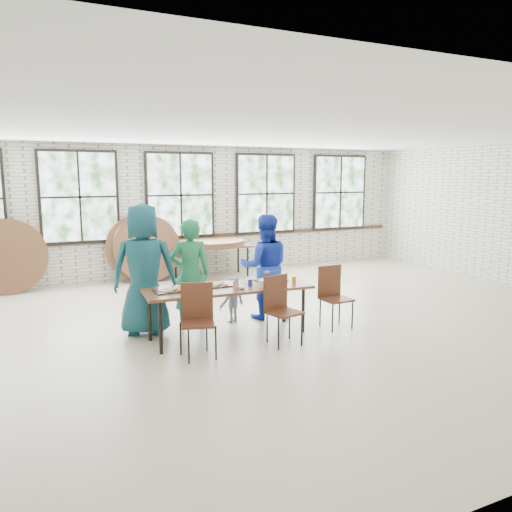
{
  "coord_description": "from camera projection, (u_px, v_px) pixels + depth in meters",
  "views": [
    {
      "loc": [
        -3.39,
        -6.7,
        2.32
      ],
      "look_at": [
        0.0,
        0.4,
        1.05
      ],
      "focal_mm": 35.0,
      "sensor_mm": 36.0,
      "label": 1
    }
  ],
  "objects": [
    {
      "name": "round_tops_stacked",
      "position": [
        212.0,
        243.0,
        11.41
      ],
      "size": [
        1.5,
        1.5,
        0.13
      ],
      "color": "brown",
      "rests_on": "storage_table"
    },
    {
      "name": "chair_spare",
      "position": [
        333.0,
        291.0,
        7.69
      ],
      "size": [
        0.44,
        0.42,
        0.95
      ],
      "rotation": [
        0.0,
        0.0,
        0.04
      ],
      "color": "#532B1B",
      "rests_on": "ground"
    },
    {
      "name": "room",
      "position": [
        180.0,
        197.0,
        11.44
      ],
      "size": [
        12.0,
        12.0,
        12.0
      ],
      "color": "beige",
      "rests_on": "ground"
    },
    {
      "name": "storage_table",
      "position": [
        212.0,
        248.0,
        11.43
      ],
      "size": [
        1.87,
        0.93,
        0.74
      ],
      "rotation": [
        0.0,
        0.0,
        -0.1
      ],
      "color": "brown",
      "rests_on": "ground"
    },
    {
      "name": "tabletop_clutter",
      "position": [
        234.0,
        285.0,
        7.17
      ],
      "size": [
        2.06,
        0.62,
        0.11
      ],
      "color": "black",
      "rests_on": "dining_table"
    },
    {
      "name": "adult_green",
      "position": [
        190.0,
        274.0,
        7.58
      ],
      "size": [
        0.7,
        0.54,
        1.68
      ],
      "primitive_type": "imported",
      "rotation": [
        0.0,
        0.0,
        2.89
      ],
      "color": "#20794D",
      "rests_on": "ground"
    },
    {
      "name": "chair_near_right",
      "position": [
        280.0,
        304.0,
        6.93
      ],
      "size": [
        0.5,
        0.49,
        0.95
      ],
      "rotation": [
        0.0,
        0.0,
        0.23
      ],
      "color": "#532B1B",
      "rests_on": "ground"
    },
    {
      "name": "chair_near_left",
      "position": [
        197.0,
        313.0,
        6.45
      ],
      "size": [
        0.52,
        0.51,
        0.95
      ],
      "rotation": [
        0.0,
        0.0,
        -0.31
      ],
      "color": "#532B1B",
      "rests_on": "ground"
    },
    {
      "name": "adult_teal",
      "position": [
        144.0,
        270.0,
        7.27
      ],
      "size": [
        1.1,
        0.9,
        1.93
      ],
      "primitive_type": "imported",
      "rotation": [
        0.0,
        0.0,
        2.79
      ],
      "color": "navy",
      "rests_on": "ground"
    },
    {
      "name": "adult_blue",
      "position": [
        265.0,
        267.0,
        8.12
      ],
      "size": [
        1.0,
        0.9,
        1.71
      ],
      "primitive_type": "imported",
      "rotation": [
        0.0,
        0.0,
        2.79
      ],
      "color": "#1B38BE",
      "rests_on": "ground"
    },
    {
      "name": "dining_table",
      "position": [
        228.0,
        290.0,
        7.18
      ],
      "size": [
        2.45,
        0.97,
        0.74
      ],
      "rotation": [
        0.0,
        0.0,
        -0.07
      ],
      "color": "brown",
      "rests_on": "ground"
    },
    {
      "name": "toddler",
      "position": [
        232.0,
        299.0,
        7.95
      ],
      "size": [
        0.55,
        0.42,
        0.75
      ],
      "primitive_type": "imported",
      "rotation": [
        0.0,
        0.0,
        3.48
      ],
      "color": "#151440",
      "rests_on": "ground"
    },
    {
      "name": "round_tops_leaning",
      "position": [
        78.0,
        252.0,
        10.4
      ],
      "size": [
        4.37,
        0.48,
        1.49
      ],
      "color": "brown",
      "rests_on": "ground"
    }
  ]
}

